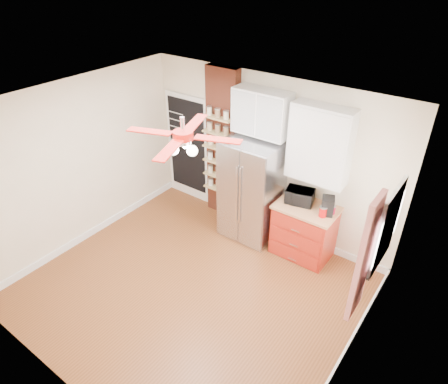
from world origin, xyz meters
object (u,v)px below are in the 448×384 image
Objects in this scene: ceiling_fan at (183,136)px; toaster_oven at (300,196)px; pantry_jar_oats at (211,140)px; red_cabinet at (304,230)px; canister_left at (323,212)px; coffee_maker at (328,206)px; fridge at (252,190)px.

toaster_oven is (0.76, 1.72, -1.41)m from ceiling_fan.
pantry_jar_oats is at bearing 119.63° from ceiling_fan.
canister_left is (0.29, -0.09, 0.52)m from red_cabinet.
red_cabinet is 6.18× the size of canister_left.
ceiling_fan reaches higher than red_cabinet.
toaster_oven is 0.47m from coffee_maker.
toaster_oven is at bearing 163.76° from canister_left.
fridge is at bearing 91.76° from ceiling_fan.
toaster_oven reaches higher than red_cabinet.
fridge is at bearing 178.06° from canister_left.
fridge reaches higher than red_cabinet.
ceiling_fan is at bearing -60.37° from pantry_jar_oats.
coffee_maker reaches higher than red_cabinet.
coffee_maker is 1.82× the size of canister_left.
ceiling_fan reaches higher than toaster_oven.
ceiling_fan is at bearing -148.73° from coffee_maker.
fridge is 1.25× the size of ceiling_fan.
ceiling_fan is at bearing -127.52° from toaster_oven.
pantry_jar_oats reaches higher than canister_left.
toaster_oven is 1.52× the size of coffee_maker.
fridge is 13.03× the size of pantry_jar_oats.
pantry_jar_oats is (-1.95, 0.13, 0.99)m from red_cabinet.
ceiling_fan is 10.42× the size of pantry_jar_oats.
coffee_maker is (0.31, 0.01, 0.59)m from red_cabinet.
fridge is 1.06m from red_cabinet.
toaster_oven is 0.47m from canister_left.
pantry_jar_oats is (-1.03, 1.81, -0.98)m from ceiling_fan.
canister_left is at bearing -124.24° from coffee_maker.
ceiling_fan reaches higher than pantry_jar_oats.
coffee_maker is at bearing 2.58° from fridge.
red_cabinet is 7.00× the size of pantry_jar_oats.
fridge is at bearing -177.05° from red_cabinet.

